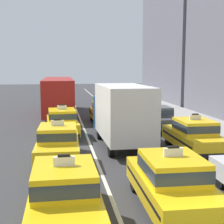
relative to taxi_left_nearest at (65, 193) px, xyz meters
The scene contains 14 objects.
lane_stripe_left_center 16.85m from the taxi_left_nearest, 84.89° to the left, with size 0.14×80.00×0.01m, color silver.
lane_stripe_center_right 17.43m from the taxi_left_nearest, 74.35° to the left, with size 0.14×80.00×0.01m, color silver.
sidewalk_curb 15.65m from the taxi_left_nearest, 48.80° to the left, with size 4.00×90.00×0.15m, color #9E9993.
taxi_left_nearest is the anchor object (origin of this frame).
taxi_left_second 5.97m from the taxi_left_nearest, 91.96° to the left, with size 1.94×4.61×1.96m.
taxi_left_third 11.63m from the taxi_left_nearest, 89.95° to the left, with size 2.01×4.64×1.96m.
bus_left_fourth 21.36m from the taxi_left_nearest, 90.66° to the left, with size 2.55×11.21×3.22m.
taxi_left_fifth 30.90m from the taxi_left_nearest, 90.48° to the left, with size 2.02×4.64×1.96m.
taxi_center_nearest 3.13m from the taxi_left_nearest, ahead, with size 1.91×4.59×1.96m.
box_truck_center_second 9.43m from the taxi_left_nearest, 70.39° to the left, with size 2.42×7.01×3.27m.
taxi_center_third 16.02m from the taxi_left_nearest, 78.54° to the left, with size 1.94×4.61×1.96m.
taxi_right_second 9.19m from the taxi_left_nearest, 45.75° to the left, with size 1.86×4.58×1.96m.
sedan_right_third 14.21m from the taxi_left_nearest, 63.06° to the left, with size 1.83×4.33×1.58m.
taxi_right_fourth 19.06m from the taxi_left_nearest, 70.78° to the left, with size 1.90×4.59×1.96m.
Camera 1 is at (-3.15, -5.10, 4.18)m, focal length 52.10 mm.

